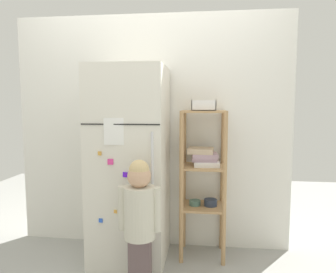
{
  "coord_description": "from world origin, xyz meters",
  "views": [
    {
      "loc": [
        0.5,
        -2.51,
        1.33
      ],
      "look_at": [
        0.2,
        0.02,
        1.07
      ],
      "focal_mm": 33.36,
      "sensor_mm": 36.0,
      "label": 1
    }
  ],
  "objects": [
    {
      "name": "refrigerator",
      "position": [
        -0.13,
        0.02,
        0.82
      ],
      "size": [
        0.61,
        0.62,
        1.64
      ],
      "color": "silver",
      "rests_on": "ground"
    },
    {
      "name": "child_standing",
      "position": [
        0.05,
        -0.42,
        0.57
      ],
      "size": [
        0.31,
        0.23,
        0.95
      ],
      "color": "#675354",
      "rests_on": "ground"
    },
    {
      "name": "ground_plane",
      "position": [
        0.0,
        0.0,
        0.0
      ],
      "size": [
        6.0,
        6.0,
        0.0
      ],
      "primitive_type": "plane",
      "color": "#999993"
    },
    {
      "name": "kitchen_wall_back",
      "position": [
        0.0,
        0.34,
        1.07
      ],
      "size": [
        2.54,
        0.03,
        2.14
      ],
      "primitive_type": "cube",
      "color": "silver",
      "rests_on": "ground"
    },
    {
      "name": "fruit_bin",
      "position": [
        0.49,
        0.14,
        1.31
      ],
      "size": [
        0.2,
        0.19,
        0.08
      ],
      "color": "white",
      "rests_on": "pantry_shelf_unit"
    },
    {
      "name": "pantry_shelf_unit",
      "position": [
        0.49,
        0.14,
        0.76
      ],
      "size": [
        0.39,
        0.34,
        1.28
      ],
      "color": "tan",
      "rests_on": "ground"
    }
  ]
}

